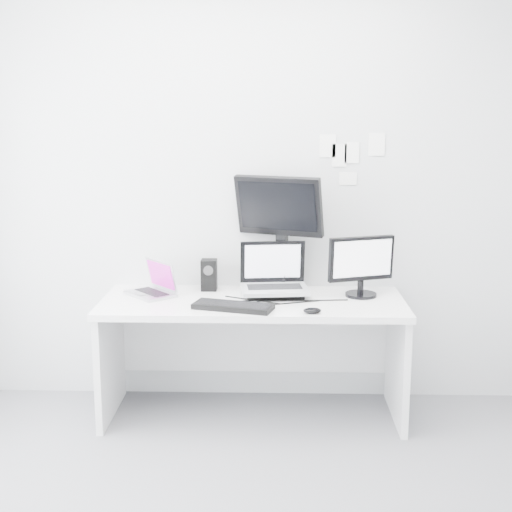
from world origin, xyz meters
The scene contains 14 objects.
back_wall centered at (0.00, 1.60, 1.35)m, with size 3.60×3.60×0.00m, color silver.
desk centered at (0.00, 1.25, 0.36)m, with size 1.80×0.70×0.73m, color white.
macbook centered at (-0.63, 1.34, 0.84)m, with size 0.30×0.22×0.22m, color #A8A8AD.
speaker centered at (-0.28, 1.48, 0.83)m, with size 0.10×0.10×0.19m, color black.
dell_laptop centered at (0.13, 1.33, 0.90)m, with size 0.40×0.31×0.33m, color #A7A9AE.
rear_monitor centered at (0.16, 1.48, 1.10)m, with size 0.54×0.20×0.74m, color black.
samsung_monitor centered at (0.65, 1.36, 0.92)m, with size 0.41×0.19×0.38m, color black.
keyboard centered at (-0.10, 1.05, 0.75)m, with size 0.45×0.16×0.03m, color black.
mouse centered at (0.34, 0.97, 0.75)m, with size 0.10×0.06×0.03m, color black.
wall_note_0 centered at (0.45, 1.59, 1.62)m, with size 0.10×0.00×0.14m, color white.
wall_note_1 centered at (0.60, 1.59, 1.58)m, with size 0.09×0.00×0.13m, color white.
wall_note_2 centered at (0.75, 1.59, 1.63)m, with size 0.10×0.00×0.14m, color white.
wall_note_3 centered at (0.58, 1.59, 1.42)m, with size 0.11×0.00×0.08m, color white.
wall_note_4 centered at (0.52, 1.59, 1.56)m, with size 0.09×0.00×0.14m, color white.
Camera 1 is at (0.14, -2.84, 1.83)m, focal length 50.01 mm.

